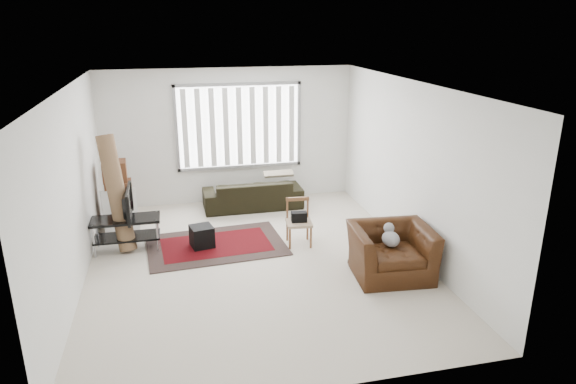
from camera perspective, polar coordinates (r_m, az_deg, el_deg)
The scene contains 11 objects.
room at distance 7.92m, azimuth -4.24°, elevation 5.36°, with size 6.00×6.02×2.71m.
persian_rug at distance 8.66m, azimuth -7.99°, elevation -5.84°, with size 2.33×1.64×0.02m.
tv_stand at distance 8.70m, azimuth -17.53°, elevation -3.72°, with size 1.08×0.48×0.54m.
tv at distance 8.56m, azimuth -17.79°, elevation -1.24°, with size 0.87×0.11×0.50m, color black.
subwoofer at distance 8.56m, azimuth -9.55°, elevation -4.87°, with size 0.35×0.35×0.35m, color black.
moving_boxes at distance 9.68m, azimuth -18.32°, elevation -0.46°, with size 0.51×0.48×1.21m.
white_flatpack at distance 9.49m, azimuth -18.14°, elevation -2.00°, with size 0.59×0.09×0.75m, color silver.
rolled_rug at distance 8.62m, azimuth -18.51°, elevation -0.13°, with size 0.28×0.28×1.87m, color brown.
sofa at distance 10.19m, azimuth -3.95°, elevation 0.27°, with size 1.94×0.84×0.75m, color black.
side_chair at distance 8.49m, azimuth 1.21°, elevation -3.11°, with size 0.45×0.45×0.77m.
armchair at distance 7.61m, azimuth 11.42°, elevation -6.14°, with size 1.22×1.08×0.85m.
Camera 1 is at (-1.14, -7.11, 3.55)m, focal length 32.00 mm.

